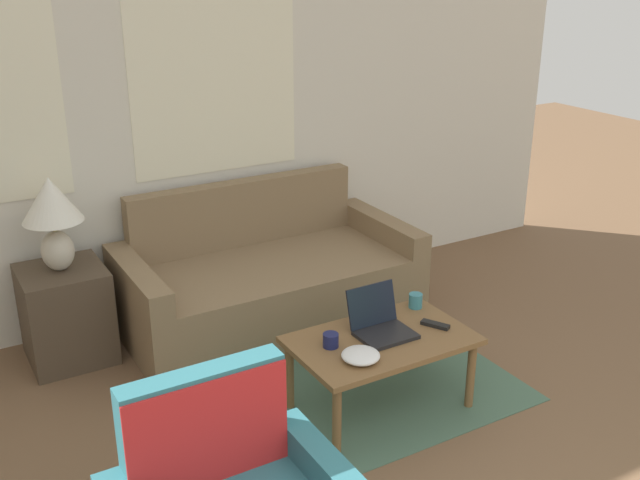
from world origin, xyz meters
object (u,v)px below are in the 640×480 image
at_px(coffee_table, 381,346).
at_px(tv_remote, 435,325).
at_px(couch, 266,281).
at_px(snack_bowl, 361,355).
at_px(table_lamp, 52,211).
at_px(cup_navy, 416,301).
at_px(laptop, 380,324).
at_px(cup_yellow, 331,340).

bearing_deg(coffee_table, tv_remote, -7.03).
distance_m(couch, snack_bowl, 1.36).
relative_size(table_lamp, cup_navy, 6.73).
height_order(laptop, cup_navy, laptop).
relative_size(couch, cup_navy, 22.91).
bearing_deg(tv_remote, couch, 106.33).
relative_size(laptop, snack_bowl, 1.51).
bearing_deg(coffee_table, cup_yellow, 168.90).
xyz_separation_m(couch, cup_yellow, (-0.21, -1.16, 0.18)).
bearing_deg(tv_remote, laptop, 163.10).
relative_size(cup_navy, cup_yellow, 1.02).
height_order(cup_navy, snack_bowl, cup_navy).
bearing_deg(laptop, couch, 93.90).
height_order(coffee_table, snack_bowl, snack_bowl).
relative_size(table_lamp, tv_remote, 3.52).
bearing_deg(table_lamp, cup_navy, -35.04).
bearing_deg(cup_yellow, couch, 79.54).
relative_size(couch, tv_remote, 11.99).
xyz_separation_m(coffee_table, laptop, (0.02, 0.05, 0.10)).
distance_m(cup_navy, cup_yellow, 0.64).
bearing_deg(laptop, snack_bowl, -142.80).
distance_m(laptop, snack_bowl, 0.30).
distance_m(snack_bowl, tv_remote, 0.53).
xyz_separation_m(couch, tv_remote, (0.37, -1.25, 0.16)).
height_order(laptop, snack_bowl, laptop).
height_order(couch, cup_navy, couch).
bearing_deg(couch, coffee_table, -87.41).
xyz_separation_m(coffee_table, cup_navy, (0.36, 0.19, 0.09)).
xyz_separation_m(laptop, cup_yellow, (-0.29, 0.00, -0.02)).
xyz_separation_m(table_lamp, snack_bowl, (1.06, -1.47, -0.48)).
relative_size(laptop, cup_navy, 3.51).
xyz_separation_m(snack_bowl, tv_remote, (0.52, 0.09, -0.02)).
bearing_deg(tv_remote, table_lamp, 139.02).
xyz_separation_m(table_lamp, cup_yellow, (1.00, -1.28, -0.47)).
bearing_deg(laptop, coffee_table, -116.82).
height_order(table_lamp, tv_remote, table_lamp).
distance_m(coffee_table, cup_yellow, 0.29).
height_order(snack_bowl, tv_remote, snack_bowl).
xyz_separation_m(cup_navy, cup_yellow, (-0.63, -0.14, -0.00)).
distance_m(coffee_table, tv_remote, 0.32).
xyz_separation_m(coffee_table, cup_yellow, (-0.27, 0.05, 0.08)).
bearing_deg(couch, laptop, -86.10).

